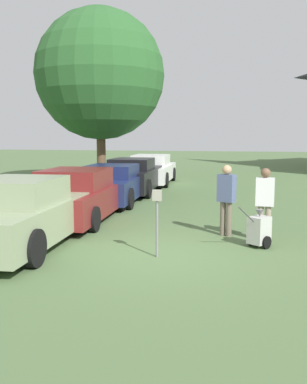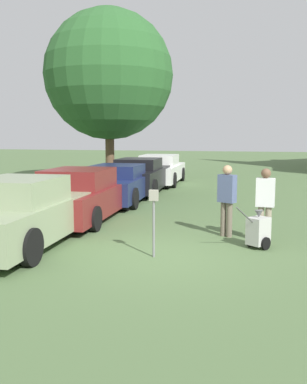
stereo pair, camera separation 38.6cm
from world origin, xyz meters
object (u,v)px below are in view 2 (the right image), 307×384
object	(u,v)px
parked_car_sage	(22,214)
parked_car_navy	(119,184)
parking_meter	(154,211)
equipment_cart	(258,231)
parked_car_maroon	(81,196)
parked_car_white	(160,170)
person_supervisor	(265,200)
person_worker	(227,196)
parked_car_black	(140,176)

from	to	relation	value
parked_car_sage	parked_car_navy	size ratio (longest dim) A/B	1.01
parking_meter	equipment_cart	world-z (taller)	parking_meter
parked_car_navy	parking_meter	bearing A→B (deg)	-68.74
parked_car_maroon	parked_car_white	xyz separation A→B (m)	(-0.00, 9.66, 0.01)
parking_meter	parked_car_navy	bearing A→B (deg)	114.90
person_supervisor	equipment_cart	world-z (taller)	person_supervisor
parked_car_sage	parked_car_white	world-z (taller)	parked_car_sage
person_worker	equipment_cart	distance (m)	1.36
parked_car_sage	parked_car_black	world-z (taller)	parked_car_sage
parked_car_maroon	person_worker	xyz separation A→B (m)	(4.35, -1.13, 0.31)
parked_car_sage	person_worker	distance (m)	4.80
parked_car_black	parked_car_white	xyz separation A→B (m)	(0.00, 3.61, -0.01)
parked_car_maroon	person_worker	bearing A→B (deg)	-18.20
parking_meter	parked_car_maroon	bearing A→B (deg)	132.98
parked_car_sage	equipment_cart	world-z (taller)	parked_car_sage
parked_car_navy	parked_car_white	size ratio (longest dim) A/B	0.92
parked_car_sage	parked_car_maroon	size ratio (longest dim) A/B	0.95
parked_car_navy	person_worker	bearing A→B (deg)	-49.43
parked_car_white	parking_meter	world-z (taller)	parked_car_white
parked_car_maroon	parked_car_black	distance (m)	6.05
parking_meter	person_worker	xyz separation A→B (m)	(1.26, 2.18, 0.04)
equipment_cart	parking_meter	bearing A→B (deg)	-112.53
parked_car_black	parked_car_white	size ratio (longest dim) A/B	0.98
parked_car_sage	parked_car_maroon	distance (m)	3.14
person_supervisor	parked_car_navy	bearing A→B (deg)	-38.80
parked_car_black	parked_car_sage	bearing A→B (deg)	-93.64
parked_car_navy	equipment_cart	bearing A→B (deg)	-50.13
parked_car_navy	person_worker	xyz separation A→B (m)	(4.35, -4.47, 0.33)
parked_car_white	person_worker	world-z (taller)	person_worker
parked_car_navy	parked_car_black	bearing A→B (deg)	86.36
parked_car_maroon	parked_car_navy	distance (m)	3.34
parked_car_sage	person_worker	bearing A→B (deg)	21.18
equipment_cart	parked_car_white	bearing A→B (deg)	149.39
parked_car_sage	parked_car_maroon	bearing A→B (deg)	86.35
parked_car_navy	person_supervisor	bearing A→B (deg)	-45.90
parked_car_navy	parked_car_white	distance (m)	6.32
parked_car_white	person_worker	distance (m)	11.64
parking_meter	equipment_cart	bearing A→B (deg)	31.69
person_worker	parked_car_black	bearing A→B (deg)	-32.45
parked_car_maroon	parking_meter	bearing A→B (deg)	-50.66
parked_car_sage	parking_meter	bearing A→B (deg)	-6.87
parked_car_sage	parked_car_black	size ratio (longest dim) A/B	0.95
parked_car_sage	person_supervisor	xyz separation A→B (m)	(5.25, 1.71, 0.26)
parked_car_black	parked_car_navy	bearing A→B (deg)	-93.64
parked_car_maroon	person_supervisor	xyz separation A→B (m)	(5.25, -1.43, 0.28)
parked_car_white	equipment_cart	xyz separation A→B (m)	(5.12, -11.72, -0.31)
parked_car_sage	equipment_cart	bearing A→B (deg)	8.29
parked_car_maroon	person_supervisor	size ratio (longest dim) A/B	2.96
person_worker	equipment_cart	bearing A→B (deg)	156.28
parked_car_white	equipment_cart	bearing A→B (deg)	-70.04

